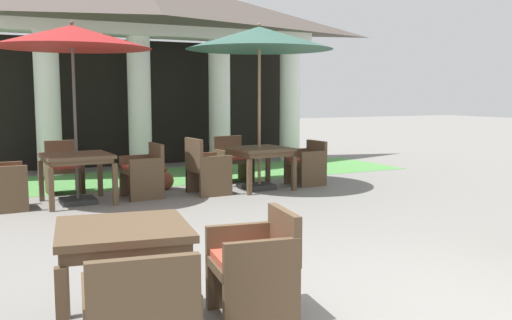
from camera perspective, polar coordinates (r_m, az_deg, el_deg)
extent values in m
plane|color=gray|center=(4.61, 21.90, -14.64)|extent=(60.00, 60.00, 0.00)
cylinder|color=white|center=(12.15, -20.21, 5.25)|extent=(0.49, 0.49, 2.85)
cylinder|color=white|center=(12.51, -11.64, 5.56)|extent=(0.49, 0.49, 2.85)
cylinder|color=white|center=(13.12, -3.70, 5.72)|extent=(0.49, 0.49, 2.85)
cylinder|color=white|center=(13.96, 3.42, 5.78)|extent=(0.49, 0.49, 2.85)
cube|color=white|center=(12.57, -11.81, 12.61)|extent=(8.28, 0.70, 0.24)
cube|color=black|center=(13.38, -12.66, 5.59)|extent=(8.08, 0.16, 2.85)
cube|color=#519347|center=(11.38, -9.76, -1.68)|extent=(10.48, 2.47, 0.01)
cube|color=brown|center=(3.95, -13.24, -6.77)|extent=(0.99, 0.99, 0.05)
cube|color=brown|center=(3.96, -13.22, -7.72)|extent=(0.91, 0.91, 0.09)
cube|color=brown|center=(3.68, -18.93, -14.84)|extent=(0.08, 0.08, 0.62)
cube|color=brown|center=(3.74, -6.27, -14.13)|extent=(0.08, 0.08, 0.62)
cube|color=brown|center=(4.43, -18.76, -11.12)|extent=(0.08, 0.08, 0.62)
cube|color=brown|center=(4.48, -8.37, -10.62)|extent=(0.08, 0.08, 0.62)
cube|color=brown|center=(4.20, -0.50, -10.61)|extent=(0.63, 0.63, 0.07)
cube|color=#C64C38|center=(4.18, -0.50, -9.83)|extent=(0.58, 0.58, 0.05)
cube|color=brown|center=(4.22, 2.83, -7.45)|extent=(0.15, 0.56, 0.37)
cube|color=brown|center=(3.99, 0.63, -12.58)|extent=(0.55, 0.14, 0.65)
cube|color=brown|center=(4.46, -1.51, -10.50)|extent=(0.55, 0.14, 0.65)
cube|color=brown|center=(3.98, -2.90, -14.87)|extent=(0.06, 0.06, 0.36)
cube|color=brown|center=(4.44, -4.62, -12.58)|extent=(0.06, 0.06, 0.36)
cube|color=brown|center=(4.13, 3.96, -14.08)|extent=(0.06, 0.06, 0.36)
cube|color=brown|center=(4.57, 1.57, -11.99)|extent=(0.06, 0.06, 0.36)
cube|color=#C64C38|center=(3.17, -11.70, -15.33)|extent=(0.58, 0.60, 0.05)
cube|color=brown|center=(2.85, -11.18, -13.78)|extent=(0.55, 0.14, 0.43)
cube|color=brown|center=(8.85, -17.62, 0.42)|extent=(1.00, 1.00, 0.05)
cube|color=brown|center=(8.86, -17.61, 0.04)|extent=(0.92, 0.92, 0.07)
cube|color=brown|center=(8.39, -19.91, -2.81)|extent=(0.07, 0.07, 0.63)
cube|color=brown|center=(8.58, -13.99, -2.41)|extent=(0.07, 0.07, 0.63)
cube|color=brown|center=(9.27, -20.81, -1.98)|extent=(0.07, 0.07, 0.63)
cube|color=brown|center=(9.43, -15.42, -1.64)|extent=(0.07, 0.07, 0.63)
cube|color=#2D2D2D|center=(8.95, -17.47, -3.94)|extent=(0.50, 0.50, 0.08)
cylinder|color=#4C4742|center=(8.82, -17.74, 3.62)|extent=(0.04, 0.04, 2.44)
cone|color=maroon|center=(8.85, -18.03, 11.74)|extent=(2.30, 2.30, 0.33)
sphere|color=#4C4742|center=(8.87, -18.08, 13.00)|extent=(0.06, 0.06, 0.06)
cube|color=brown|center=(8.75, -23.92, -1.93)|extent=(0.55, 0.60, 0.07)
cube|color=#C64C38|center=(8.74, -23.94, -1.54)|extent=(0.51, 0.55, 0.05)
cube|color=brown|center=(9.03, -24.05, -2.26)|extent=(0.53, 0.08, 0.66)
cube|color=brown|center=(8.50, -23.72, -2.77)|extent=(0.53, 0.08, 0.66)
cube|color=brown|center=(9.07, -22.52, -3.03)|extent=(0.06, 0.06, 0.38)
cube|color=brown|center=(8.55, -22.11, -3.57)|extent=(0.06, 0.06, 0.38)
cube|color=brown|center=(9.14, -11.46, -1.07)|extent=(0.57, 0.61, 0.07)
cube|color=#C64C38|center=(9.13, -11.47, -0.70)|extent=(0.52, 0.56, 0.05)
cube|color=brown|center=(9.19, -10.00, 0.45)|extent=(0.08, 0.59, 0.39)
cube|color=brown|center=(8.89, -10.91, -1.94)|extent=(0.55, 0.08, 0.65)
cube|color=brown|center=(9.41, -11.95, -1.49)|extent=(0.55, 0.08, 0.65)
cube|color=brown|center=(8.85, -12.41, -2.86)|extent=(0.06, 0.06, 0.39)
cube|color=brown|center=(9.35, -13.35, -2.38)|extent=(0.06, 0.06, 0.39)
cube|color=brown|center=(9.00, -9.43, -2.64)|extent=(0.06, 0.06, 0.39)
cube|color=brown|center=(9.49, -10.51, -2.18)|extent=(0.06, 0.06, 0.39)
cube|color=brown|center=(9.86, -18.72, -0.94)|extent=(0.55, 0.51, 0.07)
cube|color=#C64C38|center=(9.85, -18.73, -0.59)|extent=(0.51, 0.47, 0.05)
cube|color=brown|center=(10.05, -19.00, 0.65)|extent=(0.54, 0.08, 0.44)
cube|color=brown|center=(9.92, -17.29, -1.35)|extent=(0.08, 0.49, 0.61)
cube|color=brown|center=(9.83, -20.11, -1.52)|extent=(0.08, 0.49, 0.61)
cube|color=brown|center=(9.73, -17.05, -2.25)|extent=(0.06, 0.06, 0.36)
cube|color=brown|center=(9.64, -19.83, -2.44)|extent=(0.06, 0.06, 0.36)
cube|color=brown|center=(10.14, -17.57, -1.91)|extent=(0.06, 0.06, 0.36)
cube|color=brown|center=(10.06, -20.23, -2.08)|extent=(0.06, 0.06, 0.36)
cube|color=brown|center=(9.73, 0.32, 1.13)|extent=(0.98, 0.98, 0.05)
cube|color=brown|center=(9.74, 0.32, 0.73)|extent=(0.90, 0.90, 0.09)
cube|color=brown|center=(9.19, -0.67, -1.74)|extent=(0.07, 0.07, 0.59)
cube|color=brown|center=(9.64, 3.85, -1.36)|extent=(0.07, 0.07, 0.59)
cube|color=brown|center=(9.95, -3.09, -1.10)|extent=(0.07, 0.07, 0.59)
cube|color=brown|center=(10.37, 1.20, -0.78)|extent=(0.07, 0.07, 0.59)
cube|color=#2D2D2D|center=(9.82, 0.32, -2.67)|extent=(0.46, 0.46, 0.09)
cylinder|color=olive|center=(9.69, 0.33, 4.47)|extent=(0.05, 0.05, 2.53)
cone|color=#33594C|center=(9.73, 0.33, 12.17)|extent=(2.49, 2.49, 0.38)
sphere|color=olive|center=(9.75, 0.33, 13.47)|extent=(0.06, 0.06, 0.06)
cube|color=brown|center=(10.60, -2.27, -0.04)|extent=(0.61, 0.58, 0.07)
cube|color=#C64C38|center=(10.59, -2.27, 0.28)|extent=(0.56, 0.53, 0.05)
cube|color=brown|center=(10.80, -2.90, 1.36)|extent=(0.58, 0.09, 0.41)
cube|color=brown|center=(10.74, -0.99, -0.47)|extent=(0.09, 0.55, 0.61)
cube|color=brown|center=(10.49, -3.58, -0.65)|extent=(0.09, 0.55, 0.61)
cube|color=brown|center=(10.54, -0.38, -1.27)|extent=(0.06, 0.06, 0.37)
cube|color=brown|center=(10.29, -2.93, -1.47)|extent=(0.06, 0.06, 0.37)
cube|color=brown|center=(10.97, -1.64, -0.96)|extent=(0.06, 0.06, 0.37)
cube|color=brown|center=(10.73, -4.11, -1.14)|extent=(0.06, 0.06, 0.37)
cube|color=brown|center=(10.27, 4.97, -0.31)|extent=(0.57, 0.59, 0.07)
cube|color=#C64C38|center=(10.27, 4.97, 0.02)|extent=(0.52, 0.55, 0.05)
cube|color=brown|center=(10.39, 6.12, 0.96)|extent=(0.09, 0.57, 0.36)
cube|color=brown|center=(10.07, 5.82, -0.91)|extent=(0.54, 0.09, 0.63)
cube|color=brown|center=(10.50, 4.15, -0.58)|extent=(0.54, 0.09, 0.63)
cube|color=brown|center=(9.96, 4.64, -1.77)|extent=(0.06, 0.06, 0.36)
cube|color=brown|center=(10.38, 3.05, -1.42)|extent=(0.06, 0.06, 0.36)
cube|color=brown|center=(10.24, 6.89, -1.57)|extent=(0.06, 0.06, 0.36)
cube|color=brown|center=(10.65, 5.25, -1.23)|extent=(0.06, 0.06, 0.36)
cube|color=brown|center=(9.32, -4.80, -0.89)|extent=(0.59, 0.64, 0.07)
cube|color=#C64C38|center=(9.32, -4.80, -0.53)|extent=(0.54, 0.59, 0.05)
cube|color=brown|center=(9.19, -6.28, 0.69)|extent=(0.09, 0.61, 0.48)
cube|color=brown|center=(9.59, -5.51, -1.22)|extent=(0.56, 0.09, 0.65)
cube|color=brown|center=(9.08, -4.04, -1.65)|extent=(0.56, 0.09, 0.65)
cube|color=brown|center=(9.71, -4.14, -1.93)|extent=(0.06, 0.06, 0.38)
cube|color=brown|center=(9.22, -2.65, -2.38)|extent=(0.06, 0.06, 0.38)
cube|color=brown|center=(9.51, -6.86, -2.14)|extent=(0.06, 0.06, 0.38)
cube|color=brown|center=(9.00, -5.49, -2.62)|extent=(0.06, 0.06, 0.38)
ellipsoid|color=brown|center=(9.88, -9.11, -2.07)|extent=(0.29, 0.29, 0.31)
sphere|color=brown|center=(9.85, -9.13, -0.96)|extent=(0.08, 0.08, 0.08)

